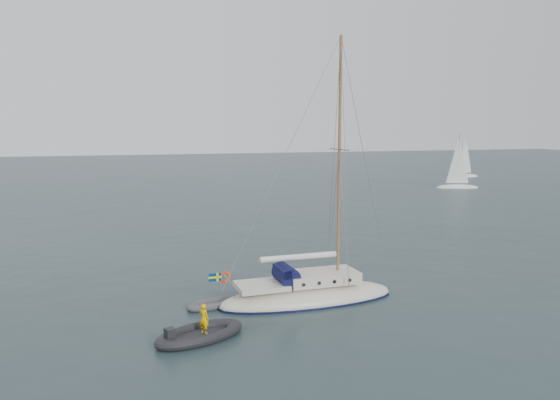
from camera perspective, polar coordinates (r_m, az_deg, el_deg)
name	(u,v)px	position (r m, az deg, el deg)	size (l,w,h in m)	color
ground	(326,284)	(32.91, 4.86, -8.73)	(300.00, 300.00, 0.00)	black
sailboat	(308,281)	(29.42, 2.94, -8.48)	(10.23, 3.06, 14.57)	beige
dinghy	(211,304)	(28.94, -7.27, -10.76)	(2.65, 1.20, 0.38)	#4B4C51
rib	(199,333)	(24.99, -8.42, -13.63)	(4.32, 1.96, 1.59)	black
distant_yacht_b	(465,157)	(104.31, 18.77, 4.23)	(6.30, 3.36, 8.34)	silver
distant_yacht_c	(458,164)	(85.44, 18.10, 3.61)	(6.43, 3.43, 8.52)	silver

